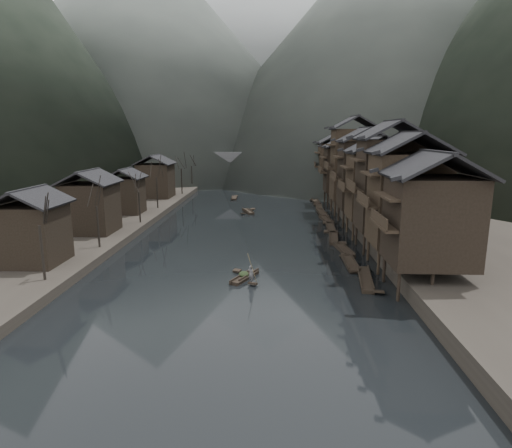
{
  "coord_description": "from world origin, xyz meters",
  "views": [
    {
      "loc": [
        3.57,
        -44.83,
        13.89
      ],
      "look_at": [
        1.44,
        8.7,
        2.5
      ],
      "focal_mm": 30.0,
      "sensor_mm": 36.0,
      "label": 1
    }
  ],
  "objects": [
    {
      "name": "left_bank",
      "position": [
        -35.0,
        40.0,
        0.6
      ],
      "size": [
        40.0,
        200.0,
        1.2
      ],
      "primitive_type": "cube",
      "color": "#2D2823",
      "rests_on": "ground"
    },
    {
      "name": "stilt_houses",
      "position": [
        17.28,
        19.49,
        9.08
      ],
      "size": [
        9.0,
        67.6,
        17.01
      ],
      "color": "black",
      "rests_on": "ground"
    },
    {
      "name": "moored_sampans",
      "position": [
        12.18,
        21.24,
        0.2
      ],
      "size": [
        2.82,
        61.04,
        0.47
      ],
      "color": "black",
      "rests_on": "water"
    },
    {
      "name": "midriver_boats",
      "position": [
        0.12,
        45.41,
        0.2
      ],
      "size": [
        11.92,
        32.9,
        0.44
      ],
      "color": "black",
      "rests_on": "water"
    },
    {
      "name": "boatman",
      "position": [
        1.58,
        -6.77,
        1.25
      ],
      "size": [
        0.71,
        0.66,
        1.64
      ],
      "primitive_type": "imported",
      "rotation": [
        0.0,
        0.0,
        2.55
      ],
      "color": "slate",
      "rests_on": "hero_sampan"
    },
    {
      "name": "bamboo_pole",
      "position": [
        1.78,
        -6.77,
        4.03
      ],
      "size": [
        0.97,
        1.91,
        3.92
      ],
      "primitive_type": "cylinder",
      "rotation": [
        0.48,
        0.0,
        -0.46
      ],
      "color": "#8C7A51",
      "rests_on": "boatman"
    },
    {
      "name": "water",
      "position": [
        0.0,
        0.0,
        0.0
      ],
      "size": [
        300.0,
        300.0,
        0.0
      ],
      "primitive_type": "plane",
      "color": "black",
      "rests_on": "ground"
    },
    {
      "name": "right_bank",
      "position": [
        35.0,
        40.0,
        0.9
      ],
      "size": [
        40.0,
        200.0,
        1.8
      ],
      "primitive_type": "cube",
      "color": "#2D2823",
      "rests_on": "ground"
    },
    {
      "name": "stone_bridge",
      "position": [
        -0.0,
        72.0,
        5.11
      ],
      "size": [
        40.0,
        6.0,
        9.0
      ],
      "color": "#4C4C4F",
      "rests_on": "ground"
    },
    {
      "name": "hero_sampan",
      "position": [
        0.88,
        -5.3,
        0.2
      ],
      "size": [
        2.72,
        4.53,
        0.43
      ],
      "color": "black",
      "rests_on": "water"
    },
    {
      "name": "cargo_heap",
      "position": [
        0.79,
        -5.11,
        0.74
      ],
      "size": [
        1.02,
        1.34,
        0.61
      ],
      "primitive_type": "ellipsoid",
      "color": "black",
      "rests_on": "hero_sampan"
    },
    {
      "name": "left_houses",
      "position": [
        -20.5,
        20.12,
        5.66
      ],
      "size": [
        8.1,
        53.2,
        8.73
      ],
      "color": "black",
      "rests_on": "left_bank"
    },
    {
      "name": "hills",
      "position": [
        5.92,
        168.33,
        55.91
      ],
      "size": [
        320.0,
        380.0,
        124.77
      ],
      "color": "black",
      "rests_on": "ground"
    },
    {
      "name": "bare_trees",
      "position": [
        -17.0,
        26.63,
        6.67
      ],
      "size": [
        3.89,
        72.42,
        7.78
      ],
      "color": "black",
      "rests_on": "left_bank"
    }
  ]
}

